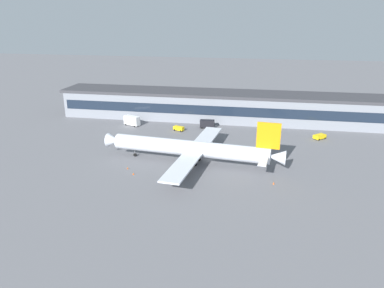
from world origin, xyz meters
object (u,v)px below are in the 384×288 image
pushback_tractor (319,136)px  traffic_cone_1 (128,168)px  traffic_cone_0 (133,174)px  traffic_cone_2 (186,169)px  airliner (193,149)px  stair_truck (207,124)px  catering_truck (132,120)px  follow_me_car (179,128)px  traffic_cone_3 (274,183)px

pushback_tractor → traffic_cone_1: size_ratio=9.07×
pushback_tractor → traffic_cone_0: bearing=-142.7°
traffic_cone_1 → traffic_cone_2: traffic_cone_2 is taller
airliner → stair_truck: (-0.83, 39.16, -2.95)m
traffic_cone_0 → traffic_cone_1: (-3.23, 3.88, -0.02)m
catering_truck → traffic_cone_2: bearing=-53.2°
traffic_cone_0 → stair_truck: bearing=73.9°
stair_truck → follow_me_car: size_ratio=1.28×
airliner → traffic_cone_2: bearing=-98.5°
stair_truck → traffic_cone_1: bearing=-110.8°
catering_truck → traffic_cone_3: 76.39m
catering_truck → traffic_cone_3: (58.92, -48.57, -1.97)m
follow_me_car → traffic_cone_0: follow_me_car is taller
airliner → traffic_cone_1: 21.37m
airliner → stair_truck: 39.28m
stair_truck → traffic_cone_1: size_ratio=10.49×
follow_me_car → traffic_cone_2: follow_me_car is taller
catering_truck → traffic_cone_0: catering_truck is taller
traffic_cone_0 → traffic_cone_1: traffic_cone_0 is taller
airliner → traffic_cone_3: airliner is taller
traffic_cone_0 → traffic_cone_1: bearing=129.7°
airliner → stair_truck: size_ratio=9.73×
traffic_cone_0 → traffic_cone_3: (41.33, 1.06, 0.00)m
follow_me_car → stair_truck: bearing=27.8°
catering_truck → traffic_cone_0: 52.69m
stair_truck → traffic_cone_0: (-14.93, -51.69, -1.66)m
traffic_cone_3 → pushback_tractor: bearing=67.7°
traffic_cone_1 → traffic_cone_3: 44.65m
catering_truck → traffic_cone_1: bearing=-72.6°
traffic_cone_0 → traffic_cone_2: size_ratio=0.98×
traffic_cone_1 → catering_truck: bearing=107.4°
airliner → pushback_tractor: 54.78m
pushback_tractor → traffic_cone_1: pushback_tractor is taller
traffic_cone_0 → traffic_cone_3: traffic_cone_3 is taller
catering_truck → traffic_cone_0: bearing=-70.5°
stair_truck → traffic_cone_1: stair_truck is taller
airliner → pushback_tractor: bearing=36.9°
pushback_tractor → traffic_cone_3: size_ratio=8.35×
airliner → catering_truck: (-33.35, 37.10, -2.64)m
stair_truck → traffic_cone_2: bearing=-90.1°
airliner → traffic_cone_0: (-15.76, -12.53, -4.62)m
stair_truck → traffic_cone_3: stair_truck is taller
catering_truck → follow_me_car: 21.82m
pushback_tractor → traffic_cone_2: size_ratio=8.26×
airliner → pushback_tractor: airliner is taller
airliner → traffic_cone_1: bearing=-155.5°
stair_truck → traffic_cone_2: size_ratio=9.55×
traffic_cone_2 → traffic_cone_3: traffic_cone_2 is taller
traffic_cone_0 → traffic_cone_3: bearing=1.5°
traffic_cone_0 → traffic_cone_2: bearing=22.9°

